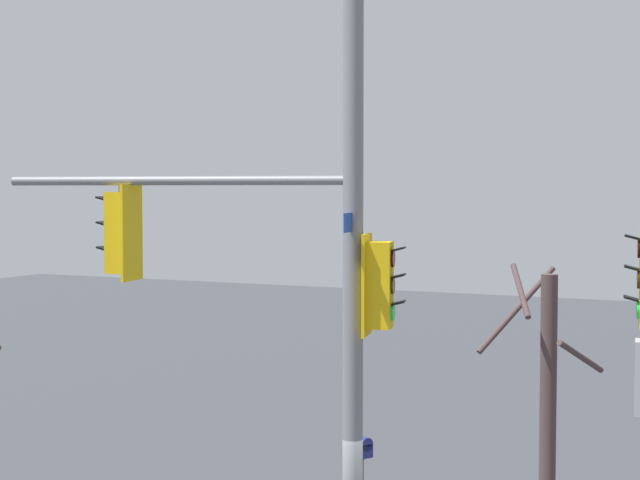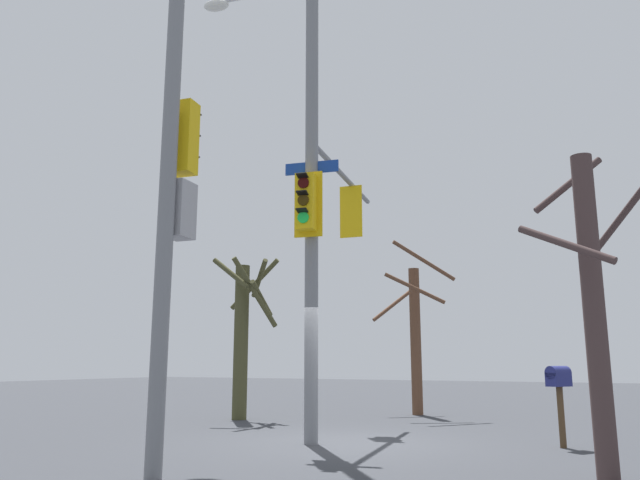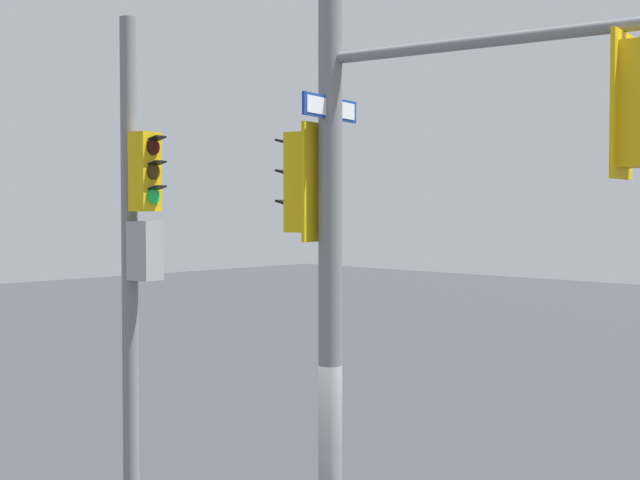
# 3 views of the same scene
# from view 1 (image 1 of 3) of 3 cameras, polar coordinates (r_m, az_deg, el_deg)

# --- Properties ---
(main_signal_pole_assembly) EXTENTS (5.48, 3.10, 9.91)m
(main_signal_pole_assembly) POSITION_cam_1_polar(r_m,az_deg,el_deg) (12.44, -0.62, 0.75)
(main_signal_pole_assembly) COLOR slate
(main_signal_pole_assembly) RESTS_ON ground
(mailbox) EXTENTS (0.50, 0.43, 1.41)m
(mailbox) POSITION_cam_1_polar(r_m,az_deg,el_deg) (17.49, 2.35, -12.28)
(mailbox) COLOR #4C3823
(mailbox) RESTS_ON ground
(bare_tree_across_street) EXTENTS (2.09, 2.07, 4.44)m
(bare_tree_across_street) POSITION_cam_1_polar(r_m,az_deg,el_deg) (17.17, 13.09, -8.53)
(bare_tree_across_street) COLOR #443332
(bare_tree_across_street) RESTS_ON ground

